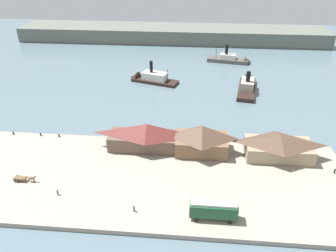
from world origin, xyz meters
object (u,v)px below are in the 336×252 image
Objects in this scene: pedestrian_near_west_shed at (134,209)px; mooring_post_east at (41,134)px; ferry_shed_west_terminal at (147,136)px; street_tram at (213,209)px; ferry_departing_north at (233,60)px; horse_cart at (24,178)px; ferry_approaching_west at (149,78)px; pedestrian_walking_east at (335,171)px; ferry_shed_east_terminal at (202,139)px; mooring_post_west at (13,133)px; ferry_moored_east at (247,85)px; ferry_shed_customs_shed at (279,146)px; mooring_post_center_west at (59,136)px; pedestrian_near_east_shed at (58,192)px.

pedestrian_near_west_shed is 1.80× the size of mooring_post_east.
street_tram is at bearing -55.57° from ferry_shed_west_terminal.
ferry_departing_north is (30.46, 106.57, -0.60)m from pedestrian_near_west_shed.
ferry_approaching_west reaches higher than horse_cart.
pedestrian_near_west_shed is at bearing -159.92° from pedestrian_walking_east.
ferry_shed_east_terminal is 57.68m from mooring_post_west.
ferry_departing_north is (73.18, 77.58, -0.31)m from mooring_post_west.
pedestrian_near_west_shed reaches higher than mooring_post_west.
ferry_shed_west_terminal is 24.69× the size of mooring_post_west.
mooring_post_east is 81.42m from ferry_moored_east.
ferry_approaching_west is at bearing 107.45° from street_tram.
mooring_post_east is (-33.50, 3.58, -3.49)m from ferry_shed_west_terminal.
pedestrian_walking_east is (31.53, 18.41, -1.82)m from street_tram.
mooring_post_east is at bearing -146.13° from ferry_moored_east.
ferry_shed_east_terminal is 29.14m from pedestrian_near_west_shed.
ferry_shed_customs_shed reaches higher than mooring_post_center_west.
ferry_shed_east_terminal is at bearing -4.81° from mooring_post_east.
horse_cart is 25.37m from mooring_post_west.
horse_cart is (-28.20, -17.69, -3.01)m from ferry_shed_west_terminal.
ferry_shed_customs_shed is at bearing -51.27° from ferry_approaching_west.
ferry_shed_west_terminal reaches higher than mooring_post_west.
mooring_post_center_west is (-45.47, 29.44, -2.11)m from street_tram.
ferry_departing_north is at bearing 95.42° from ferry_moored_east.
pedestrian_near_east_shed is at bearing -69.48° from mooring_post_center_west.
street_tram is 82.63m from ferry_approaching_west.
ferry_approaching_west reaches higher than ferry_shed_west_terminal.
ferry_shed_customs_shed is (36.29, -1.12, -0.62)m from ferry_shed_west_terminal.
street_tram is at bearing -72.55° from ferry_approaching_west.
street_tram is at bearing -32.92° from mooring_post_center_west.
ferry_departing_north is at bearing 93.65° from ferry_shed_customs_shed.
mooring_post_center_west is (-28.21, 28.86, -0.29)m from pedestrian_near_west_shed.
street_tram is 0.46× the size of ferry_departing_north.
ferry_shed_east_terminal reaches higher than ferry_shed_customs_shed.
ferry_shed_customs_shed reaches higher than pedestrian_near_east_shed.
ferry_approaching_west reaches higher than mooring_post_center_west.
ferry_shed_east_terminal reaches higher than pedestrian_walking_east.
horse_cart is at bearing 157.55° from pedestrian_near_east_shed.
ferry_moored_east is (34.10, 48.95, -3.57)m from ferry_shed_west_terminal.
ferry_shed_west_terminal reaches higher than pedestrian_walking_east.
horse_cart is 3.60× the size of pedestrian_near_west_shed.
ferry_shed_customs_shed reaches higher than pedestrian_walking_east.
horse_cart is (-64.50, -16.56, -2.39)m from ferry_shed_customs_shed.
pedestrian_walking_east is 92.19m from mooring_post_west.
ferry_shed_east_terminal reaches higher than mooring_post_center_west.
pedestrian_near_west_shed is at bearing -114.24° from ferry_moored_east.
ferry_departing_north is at bearing 74.05° from pedestrian_near_west_shed.
ferry_approaching_west is (-6.92, 52.75, -3.62)m from ferry_shed_west_terminal.
horse_cart is 91.23m from ferry_moored_east.
ferry_shed_east_terminal is 9.01× the size of pedestrian_near_west_shed.
mooring_post_west is 0.04× the size of ferry_departing_north.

